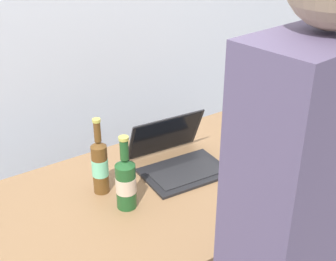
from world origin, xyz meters
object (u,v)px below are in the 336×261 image
object	(u,v)px
laptop	(177,158)
person_figure	(294,248)
beer_bottle_dark	(126,181)
beer_bottle_brown	(100,165)

from	to	relation	value
laptop	person_figure	xyz separation A→B (m)	(-0.17, -0.77, 0.14)
laptop	beer_bottle_dark	size ratio (longest dim) A/B	1.27
beer_bottle_dark	person_figure	xyz separation A→B (m)	(0.16, -0.65, 0.08)
beer_bottle_dark	beer_bottle_brown	world-z (taller)	beer_bottle_brown
beer_bottle_brown	person_figure	xyz separation A→B (m)	(0.19, -0.79, 0.07)
person_figure	laptop	bearing A→B (deg)	77.80
beer_bottle_brown	person_figure	bearing A→B (deg)	-76.71
laptop	person_figure	size ratio (longest dim) A/B	0.21
person_figure	beer_bottle_dark	bearing A→B (deg)	103.44
laptop	beer_bottle_brown	size ratio (longest dim) A/B	1.18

